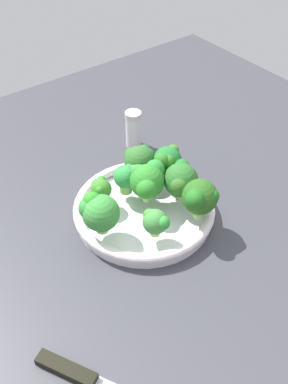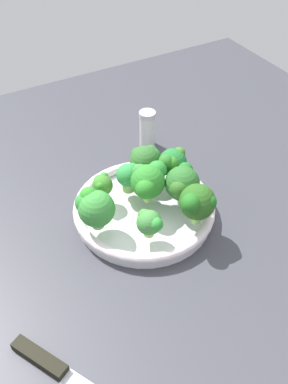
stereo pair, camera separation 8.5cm
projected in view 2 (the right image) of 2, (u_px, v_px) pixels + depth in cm
name	position (u px, v px, depth cm)	size (l,w,h in cm)	color
ground_plane	(165.00, 228.00, 88.93)	(130.00, 130.00, 2.50)	#3A3B42
bowl	(144.00, 209.00, 88.54)	(27.99, 27.99, 3.44)	white
broccoli_floret_0	(172.00, 163.00, 89.43)	(6.70, 5.79, 7.55)	#89BD4F
broccoli_floret_1	(146.00, 160.00, 91.62)	(6.71, 6.72, 6.88)	#7EB45C
broccoli_floret_2	(94.00, 207.00, 80.10)	(6.80, 7.13, 7.86)	#8FD370
broccoli_floret_3	(102.00, 185.00, 86.98)	(4.07, 4.50, 5.03)	#90CD5C
broccoli_floret_4	(148.00, 181.00, 84.97)	(8.03, 7.54, 7.99)	#86B956
broccoli_floret_5	(197.00, 203.00, 80.02)	(7.49, 6.71, 8.29)	#89BD59
broccoli_floret_6	(129.00, 175.00, 88.05)	(5.54, 4.69, 6.17)	#83B254
broccoli_floret_7	(149.00, 222.00, 79.12)	(4.59, 5.31, 5.44)	#9DC869
broccoli_floret_8	(182.00, 183.00, 85.28)	(6.96, 7.24, 7.61)	#82C259
knife	(64.00, 374.00, 64.88)	(14.80, 24.52, 1.50)	silver
pepper_shaker	(147.00, 129.00, 104.45)	(3.84, 3.84, 9.13)	silver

